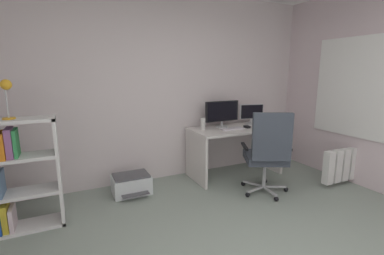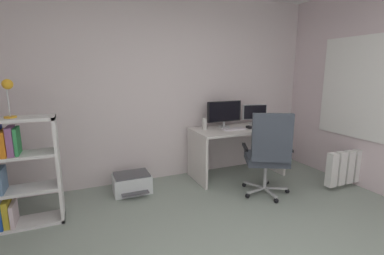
# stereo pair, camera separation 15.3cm
# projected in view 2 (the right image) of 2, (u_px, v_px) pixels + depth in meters

# --- Properties ---
(wall_back) EXTENTS (4.81, 0.10, 2.68)m
(wall_back) POSITION_uv_depth(u_px,v_px,m) (162.00, 88.00, 3.99)
(wall_back) COLOR silver
(wall_back) RESTS_ON ground
(window_pane) EXTENTS (0.01, 1.30, 1.29)m
(window_pane) POSITION_uv_depth(u_px,v_px,m) (367.00, 88.00, 3.64)
(window_pane) COLOR white
(window_frame) EXTENTS (0.02, 1.38, 1.37)m
(window_frame) POSITION_uv_depth(u_px,v_px,m) (366.00, 88.00, 3.64)
(window_frame) COLOR white
(desk) EXTENTS (1.37, 0.68, 0.74)m
(desk) POSITION_uv_depth(u_px,v_px,m) (237.00, 141.00, 4.17)
(desk) COLOR silver
(desk) RESTS_ON ground
(monitor_main) EXTENTS (0.57, 0.18, 0.40)m
(monitor_main) POSITION_uv_depth(u_px,v_px,m) (224.00, 112.00, 4.16)
(monitor_main) COLOR #B2B5B7
(monitor_main) RESTS_ON desk
(monitor_secondary) EXTENTS (0.40, 0.18, 0.32)m
(monitor_secondary) POSITION_uv_depth(u_px,v_px,m) (255.00, 113.00, 4.38)
(monitor_secondary) COLOR #B2B5B7
(monitor_secondary) RESTS_ON desk
(keyboard) EXTENTS (0.34, 0.14, 0.02)m
(keyboard) POSITION_uv_depth(u_px,v_px,m) (234.00, 129.00, 4.01)
(keyboard) COLOR silver
(keyboard) RESTS_ON desk
(computer_mouse) EXTENTS (0.06, 0.10, 0.03)m
(computer_mouse) POSITION_uv_depth(u_px,v_px,m) (249.00, 127.00, 4.11)
(computer_mouse) COLOR black
(computer_mouse) RESTS_ON desk
(desktop_speaker) EXTENTS (0.07, 0.07, 0.17)m
(desktop_speaker) POSITION_uv_depth(u_px,v_px,m) (205.00, 124.00, 4.01)
(desktop_speaker) COLOR silver
(desktop_speaker) RESTS_ON desk
(office_chair) EXTENTS (0.68, 0.70, 1.10)m
(office_chair) POSITION_uv_depth(u_px,v_px,m) (268.00, 152.00, 3.43)
(office_chair) COLOR #B7BABC
(office_chair) RESTS_ON ground
(bookshelf) EXTENTS (0.74, 0.29, 1.14)m
(bookshelf) POSITION_uv_depth(u_px,v_px,m) (10.00, 173.00, 2.75)
(bookshelf) COLOR silver
(bookshelf) RESTS_ON ground
(desk_lamp) EXTENTS (0.12, 0.11, 0.37)m
(desk_lamp) POSITION_uv_depth(u_px,v_px,m) (8.00, 90.00, 2.62)
(desk_lamp) COLOR gold
(desk_lamp) RESTS_ON bookshelf
(printer) EXTENTS (0.48, 0.43, 0.26)m
(printer) POSITION_uv_depth(u_px,v_px,m) (132.00, 183.00, 3.65)
(printer) COLOR silver
(printer) RESTS_ON ground
(radiator) EXTENTS (0.90, 0.10, 0.46)m
(radiator) POSITION_uv_depth(u_px,v_px,m) (352.00, 166.00, 3.82)
(radiator) COLOR white
(radiator) RESTS_ON ground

